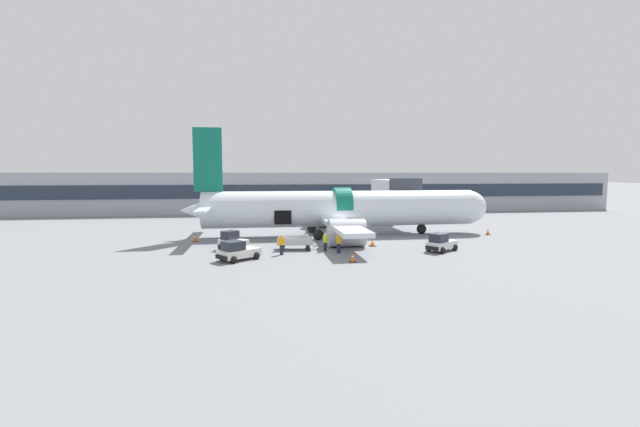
% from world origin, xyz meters
% --- Properties ---
extents(ground_plane, '(500.00, 500.00, 0.00)m').
position_xyz_m(ground_plane, '(0.00, 0.00, 0.00)').
color(ground_plane, slate).
extents(terminal_strip, '(108.44, 10.97, 6.68)m').
position_xyz_m(terminal_strip, '(0.00, 33.71, 3.34)').
color(terminal_strip, '#9EA3AD').
rests_on(terminal_strip, ground_plane).
extents(jet_bridge_stub, '(3.33, 10.87, 6.02)m').
position_xyz_m(jet_bridge_stub, '(7.91, 9.55, 4.44)').
color(jet_bridge_stub, '#4C4C51').
rests_on(jet_bridge_stub, ground_plane).
extents(airplane, '(32.56, 25.63, 11.09)m').
position_xyz_m(airplane, '(-0.39, 3.23, 2.76)').
color(airplane, silver).
rests_on(airplane, ground_plane).
extents(baggage_tug_lead, '(3.22, 2.75, 1.55)m').
position_xyz_m(baggage_tug_lead, '(6.54, -7.04, 0.66)').
color(baggage_tug_lead, silver).
rests_on(baggage_tug_lead, ground_plane).
extents(baggage_tug_mid, '(3.43, 3.13, 1.51)m').
position_xyz_m(baggage_tug_mid, '(-10.28, -8.30, 0.66)').
color(baggage_tug_mid, silver).
rests_on(baggage_tug_mid, ground_plane).
extents(baggage_tug_rear, '(2.75, 2.67, 1.62)m').
position_xyz_m(baggage_tug_rear, '(-10.90, -3.69, 0.68)').
color(baggage_tug_rear, white).
rests_on(baggage_tug_rear, ground_plane).
extents(baggage_cart_loading, '(4.08, 2.09, 1.03)m').
position_xyz_m(baggage_cart_loading, '(-5.45, -4.40, 0.50)').
color(baggage_cart_loading, '#B7BABF').
rests_on(baggage_cart_loading, ground_plane).
extents(ground_crew_loader_a, '(0.57, 0.50, 1.68)m').
position_xyz_m(ground_crew_loader_a, '(-6.86, -6.61, 0.88)').
color(ground_crew_loader_a, '#1E2338').
rests_on(ground_crew_loader_a, ground_plane).
extents(ground_crew_loader_b, '(0.37, 0.54, 1.55)m').
position_xyz_m(ground_crew_loader_b, '(-3.11, -5.46, 0.82)').
color(ground_crew_loader_b, '#1E2338').
rests_on(ground_crew_loader_b, ground_plane).
extents(ground_crew_driver, '(0.52, 0.58, 1.72)m').
position_xyz_m(ground_crew_driver, '(-2.16, -6.64, 0.90)').
color(ground_crew_driver, '#1E2338').
rests_on(ground_crew_driver, ground_plane).
extents(safety_cone_nose, '(0.49, 0.49, 0.70)m').
position_xyz_m(safety_cone_nose, '(15.72, 1.52, 0.33)').
color(safety_cone_nose, black).
rests_on(safety_cone_nose, ground_plane).
extents(safety_cone_engine_left, '(0.50, 0.50, 0.76)m').
position_xyz_m(safety_cone_engine_left, '(-1.80, -10.20, 0.36)').
color(safety_cone_engine_left, black).
rests_on(safety_cone_engine_left, ground_plane).
extents(safety_cone_wingtip, '(0.63, 0.63, 0.70)m').
position_xyz_m(safety_cone_wingtip, '(1.50, -3.72, 0.33)').
color(safety_cone_wingtip, black).
rests_on(safety_cone_wingtip, ground_plane).
extents(safety_cone_tail, '(0.55, 0.55, 0.77)m').
position_xyz_m(safety_cone_tail, '(-14.72, 1.38, 0.36)').
color(safety_cone_tail, black).
rests_on(safety_cone_tail, ground_plane).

